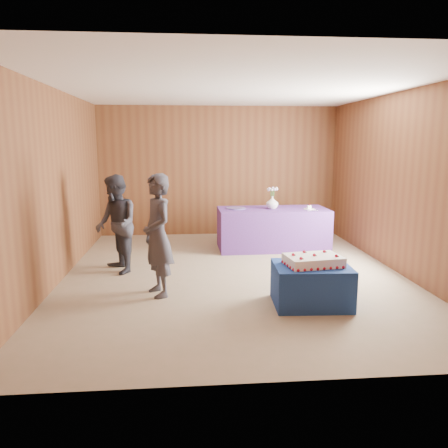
{
  "coord_description": "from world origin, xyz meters",
  "views": [
    {
      "loc": [
        -0.69,
        -6.26,
        1.95
      ],
      "look_at": [
        -0.14,
        0.1,
        0.76
      ],
      "focal_mm": 35.0,
      "sensor_mm": 36.0,
      "label": 1
    }
  ],
  "objects": [
    {
      "name": "flower_spray",
      "position": [
        0.88,
        1.57,
        1.11
      ],
      "size": [
        0.21,
        0.2,
        0.16
      ],
      "color": "#2B5B24",
      "rests_on": "vase"
    },
    {
      "name": "guest_right",
      "position": [
        -1.74,
        0.28,
        0.74
      ],
      "size": [
        0.82,
        0.9,
        1.49
      ],
      "primitive_type": "imported",
      "rotation": [
        0.0,
        0.0,
        -1.12
      ],
      "color": "#2F2F39",
      "rests_on": "ground"
    },
    {
      "name": "platter",
      "position": [
        0.22,
        1.63,
        0.76
      ],
      "size": [
        0.4,
        0.4,
        0.02
      ],
      "primitive_type": "cylinder",
      "rotation": [
        0.0,
        0.0,
        -0.14
      ],
      "color": "#564890",
      "rests_on": "serving_table"
    },
    {
      "name": "knife",
      "position": [
        1.58,
        1.3,
        0.75
      ],
      "size": [
        0.26,
        0.09,
        0.0
      ],
      "primitive_type": "cube",
      "rotation": [
        0.0,
        0.0,
        0.29
      ],
      "color": "silver",
      "rests_on": "serving_table"
    },
    {
      "name": "plate",
      "position": [
        1.55,
        1.46,
        0.76
      ],
      "size": [
        0.22,
        0.22,
        0.01
      ],
      "primitive_type": "cylinder",
      "rotation": [
        0.0,
        0.0,
        -0.1
      ],
      "color": "silver",
      "rests_on": "serving_table"
    },
    {
      "name": "room_shell",
      "position": [
        0.0,
        0.0,
        1.8
      ],
      "size": [
        5.04,
        6.04,
        2.72
      ],
      "color": "brown",
      "rests_on": "ground"
    },
    {
      "name": "cake_slice",
      "position": [
        1.55,
        1.46,
        0.79
      ],
      "size": [
        0.07,
        0.06,
        0.08
      ],
      "rotation": [
        0.0,
        0.0,
        0.09
      ],
      "color": "white",
      "rests_on": "plate"
    },
    {
      "name": "serving_table",
      "position": [
        0.9,
        1.58,
        0.38
      ],
      "size": [
        2.01,
        0.93,
        0.75
      ],
      "primitive_type": "cube",
      "rotation": [
        0.0,
        0.0,
        0.01
      ],
      "color": "#633797",
      "rests_on": "ground"
    },
    {
      "name": "sheet_cake",
      "position": [
        0.82,
        -1.31,
        0.56
      ],
      "size": [
        0.74,
        0.56,
        0.16
      ],
      "rotation": [
        0.0,
        0.0,
        0.15
      ],
      "color": "white",
      "rests_on": "cake_table"
    },
    {
      "name": "guest_left",
      "position": [
        -1.06,
        -0.78,
        0.79
      ],
      "size": [
        0.57,
        0.68,
        1.57
      ],
      "primitive_type": "imported",
      "rotation": [
        0.0,
        0.0,
        -1.17
      ],
      "color": "#393843",
      "rests_on": "ground"
    },
    {
      "name": "vase",
      "position": [
        0.88,
        1.57,
        0.87
      ],
      "size": [
        0.24,
        0.24,
        0.23
      ],
      "primitive_type": "imported",
      "rotation": [
        0.0,
        0.0,
        0.09
      ],
      "color": "silver",
      "rests_on": "serving_table"
    },
    {
      "name": "cake_table",
      "position": [
        0.8,
        -1.3,
        0.25
      ],
      "size": [
        0.94,
        0.75,
        0.5
      ],
      "primitive_type": "cube",
      "rotation": [
        0.0,
        0.0,
        -0.05
      ],
      "color": "navy",
      "rests_on": "ground"
    },
    {
      "name": "ground",
      "position": [
        0.0,
        0.0,
        0.0
      ],
      "size": [
        6.0,
        6.0,
        0.0
      ],
      "primitive_type": "plane",
      "color": "gray",
      "rests_on": "ground"
    }
  ]
}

